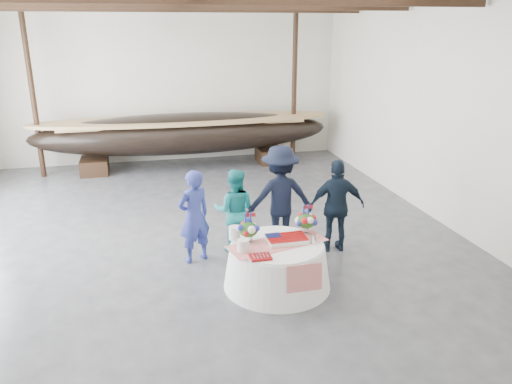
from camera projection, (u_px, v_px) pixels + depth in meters
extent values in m
cube|color=#3D3D42|center=(197.00, 237.00, 9.61)|extent=(10.00, 12.00, 0.01)
cube|color=silver|center=(168.00, 84.00, 14.42)|extent=(10.00, 0.02, 4.50)
cube|color=silver|center=(293.00, 280.00, 3.36)|extent=(10.00, 0.02, 4.50)
cube|color=silver|center=(441.00, 110.00, 10.00)|extent=(0.02, 12.00, 4.50)
cube|color=black|center=(179.00, 4.00, 9.64)|extent=(9.80, 0.12, 0.18)
cube|color=black|center=(169.00, 8.00, 11.94)|extent=(9.80, 0.12, 0.18)
cylinder|color=black|center=(32.00, 92.00, 12.70)|extent=(0.14, 0.14, 4.50)
cylinder|color=black|center=(294.00, 85.00, 14.25)|extent=(0.14, 0.14, 4.50)
cube|color=black|center=(95.00, 166.00, 13.65)|extent=(0.73, 0.93, 0.41)
cube|color=black|center=(270.00, 155.00, 14.75)|extent=(0.73, 0.93, 0.41)
ellipsoid|color=black|center=(185.00, 133.00, 13.95)|extent=(8.30, 1.66, 1.14)
cube|color=#9E7A4C|center=(184.00, 122.00, 13.85)|extent=(6.64, 1.09, 0.06)
cone|color=white|center=(277.00, 266.00, 7.71)|extent=(1.66, 1.66, 0.69)
cylinder|color=white|center=(277.00, 245.00, 7.60)|extent=(1.41, 1.41, 0.04)
cube|color=red|center=(277.00, 243.00, 7.59)|extent=(1.63, 0.92, 0.01)
cube|color=white|center=(287.00, 240.00, 7.65)|extent=(0.60, 0.40, 0.07)
cylinder|color=white|center=(243.00, 246.00, 7.30)|extent=(0.18, 0.18, 0.19)
cylinder|color=white|center=(234.00, 233.00, 7.72)|extent=(0.18, 0.18, 0.21)
cube|color=maroon|center=(260.00, 257.00, 7.12)|extent=(0.30, 0.24, 0.03)
cone|color=silver|center=(314.00, 240.00, 7.58)|extent=(0.09, 0.09, 0.12)
imported|color=navy|center=(194.00, 216.00, 8.40)|extent=(0.70, 0.60, 1.63)
imported|color=teal|center=(235.00, 210.00, 8.83)|extent=(0.87, 0.76, 1.51)
imported|color=black|center=(280.00, 197.00, 8.96)|extent=(1.22, 0.71, 1.88)
imported|color=black|center=(337.00, 206.00, 8.79)|extent=(1.03, 0.54, 1.68)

